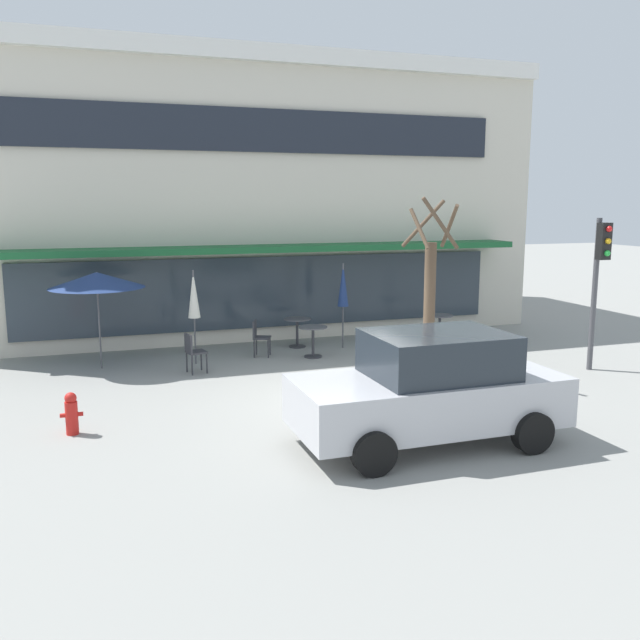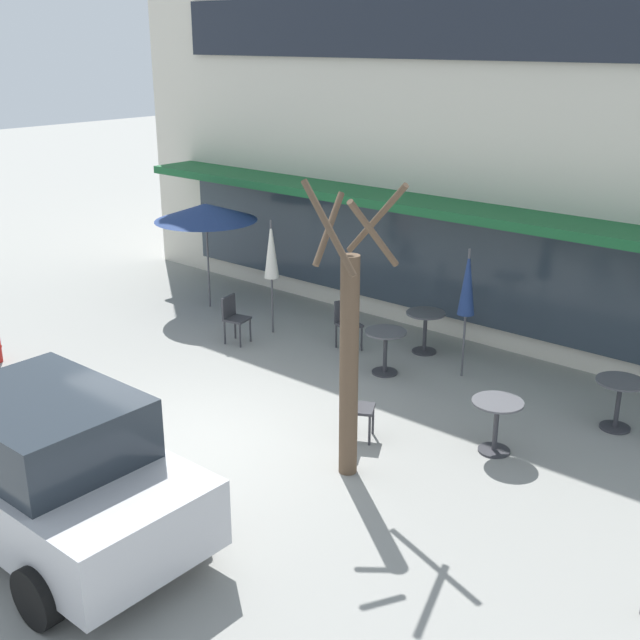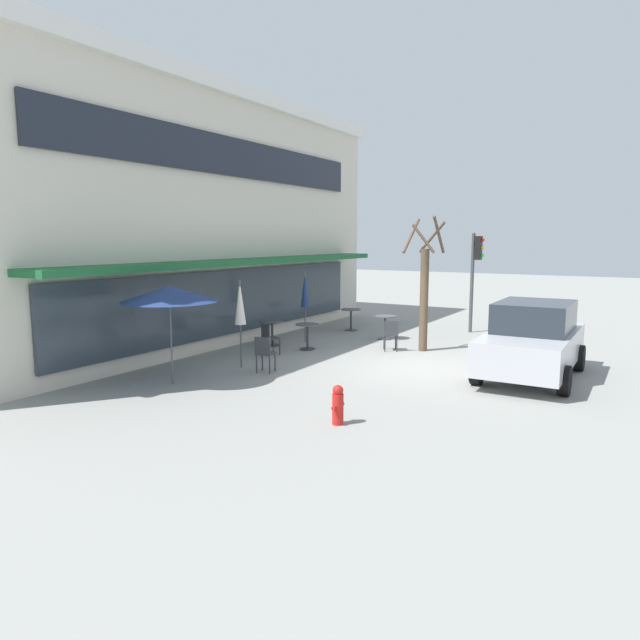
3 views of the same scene
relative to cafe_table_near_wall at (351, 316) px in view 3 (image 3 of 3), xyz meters
The scene contains 16 objects.
ground_plane 6.06m from the cafe_table_near_wall, 135.18° to the right, with size 80.00×80.00×0.00m, color gray.
building_facade 7.88m from the cafe_table_near_wall, 126.87° to the left, with size 16.22×9.10×7.72m.
cafe_table_near_wall is the anchor object (origin of this frame).
cafe_table_streetside 3.85m from the cafe_table_near_wall, 169.44° to the left, with size 0.70×0.70×0.76m.
cafe_table_by_tree 3.80m from the cafe_table_near_wall, behind, with size 0.70×0.70×0.76m.
cafe_table_mid_patio 2.02m from the cafe_table_near_wall, 119.57° to the right, with size 0.70×0.70×0.76m.
patio_umbrella_green_folded 8.81m from the cafe_table_near_wall, behind, with size 2.10×2.10×2.20m.
patio_umbrella_cream_folded 6.68m from the cafe_table_near_wall, behind, with size 0.28×0.28×2.20m.
patio_umbrella_corner_open 2.93m from the cafe_table_near_wall, behind, with size 0.28×0.28×2.20m.
cafe_chair_0 6.86m from the cafe_table_near_wall, behind, with size 0.48×0.48×0.89m.
cafe_chair_1 4.99m from the cafe_table_near_wall, behind, with size 0.52×0.52×0.89m.
cafe_chair_2 3.83m from the cafe_table_near_wall, 135.05° to the right, with size 0.54×0.54×0.89m.
parked_sedan 7.84m from the cafe_table_near_wall, 119.88° to the right, with size 4.21×2.03×1.76m.
street_tree 4.30m from the cafe_table_near_wall, 122.07° to the right, with size 0.96×1.00×3.85m.
traffic_light_pole 4.58m from the cafe_table_near_wall, 65.11° to the right, with size 0.26×0.44×3.40m.
fire_hydrant 10.29m from the cafe_table_near_wall, 153.69° to the right, with size 0.36×0.20×0.71m.
Camera 3 is at (-13.36, -4.93, 3.22)m, focal length 32.00 mm.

